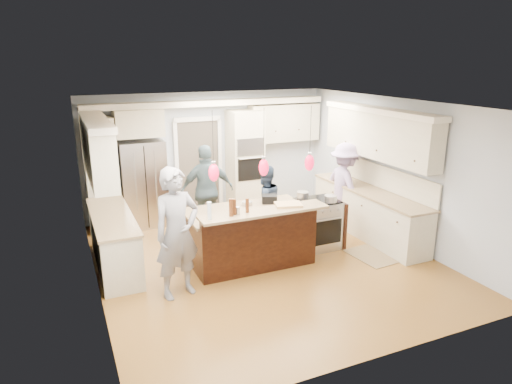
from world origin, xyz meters
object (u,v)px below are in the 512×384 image
Objects in this scene: kitchen_island at (249,235)px; island_range at (318,224)px; person_far_left at (265,204)px; refrigerator at (143,184)px; person_bar_end at (177,233)px.

kitchen_island reaches higher than island_range.
refrigerator is at bearing -49.33° from person_far_left.
refrigerator is at bearing 72.56° from person_bar_end.
kitchen_island is 2.28× the size of island_range.
refrigerator reaches higher than kitchen_island.
refrigerator is 0.92× the size of person_bar_end.
island_range is at bearing -42.59° from refrigerator.
person_far_left is (0.65, 0.78, 0.25)m from kitchen_island.
person_bar_end is at bearing 28.09° from person_far_left.
kitchen_island is 1.42× the size of person_far_left.
kitchen_island is 1.62m from person_bar_end.
person_bar_end reaches higher than person_far_left.
island_range is 2.95m from person_bar_end.
person_far_left is at bearing -42.55° from refrigerator.
refrigerator reaches higher than island_range.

